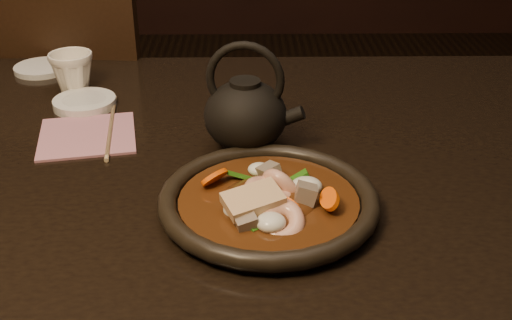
{
  "coord_description": "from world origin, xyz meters",
  "views": [
    {
      "loc": [
        0.24,
        -0.81,
        1.19
      ],
      "look_at": [
        0.25,
        -0.08,
        0.8
      ],
      "focal_mm": 45.0,
      "sensor_mm": 36.0,
      "label": 1
    }
  ],
  "objects_px": {
    "table": "(86,209)",
    "plate": "(269,202)",
    "chair": "(74,131)",
    "teapot": "(246,112)",
    "tea_cup": "(72,71)"
  },
  "relations": [
    {
      "from": "plate",
      "to": "teapot",
      "type": "bearing_deg",
      "value": 99.33
    },
    {
      "from": "chair",
      "to": "teapot",
      "type": "bearing_deg",
      "value": 132.5
    },
    {
      "from": "tea_cup",
      "to": "teapot",
      "type": "height_order",
      "value": "teapot"
    },
    {
      "from": "table",
      "to": "teapot",
      "type": "height_order",
      "value": "teapot"
    },
    {
      "from": "chair",
      "to": "tea_cup",
      "type": "bearing_deg",
      "value": 114.18
    },
    {
      "from": "chair",
      "to": "plate",
      "type": "bearing_deg",
      "value": 127.11
    },
    {
      "from": "table",
      "to": "chair",
      "type": "relative_size",
      "value": 1.7
    },
    {
      "from": "table",
      "to": "plate",
      "type": "xyz_separation_m",
      "value": [
        0.27,
        -0.13,
        0.09
      ]
    },
    {
      "from": "chair",
      "to": "teapot",
      "type": "xyz_separation_m",
      "value": [
        0.42,
        -0.55,
        0.3
      ]
    },
    {
      "from": "table",
      "to": "plate",
      "type": "height_order",
      "value": "plate"
    },
    {
      "from": "table",
      "to": "teapot",
      "type": "distance_m",
      "value": 0.28
    },
    {
      "from": "table",
      "to": "tea_cup",
      "type": "xyz_separation_m",
      "value": [
        -0.07,
        0.27,
        0.12
      ]
    },
    {
      "from": "plate",
      "to": "teapot",
      "type": "distance_m",
      "value": 0.18
    },
    {
      "from": "tea_cup",
      "to": "chair",
      "type": "bearing_deg",
      "value": 108.65
    },
    {
      "from": "plate",
      "to": "teapot",
      "type": "height_order",
      "value": "teapot"
    }
  ]
}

